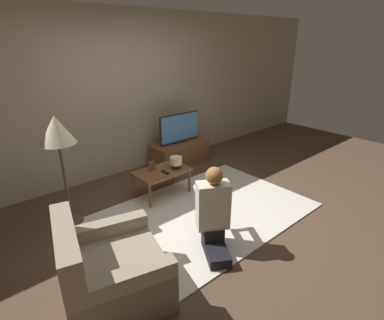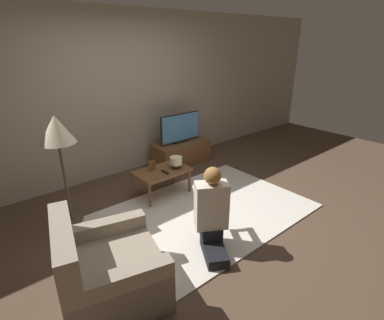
{
  "view_description": "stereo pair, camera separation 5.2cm",
  "coord_description": "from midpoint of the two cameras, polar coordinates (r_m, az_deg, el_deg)",
  "views": [
    {
      "loc": [
        -2.23,
        -2.47,
        2.14
      ],
      "look_at": [
        0.33,
        0.5,
        0.55
      ],
      "focal_mm": 28.0,
      "sensor_mm": 36.0,
      "label": 1
    },
    {
      "loc": [
        -2.19,
        -2.5,
        2.14
      ],
      "look_at": [
        0.33,
        0.5,
        0.55
      ],
      "focal_mm": 28.0,
      "sensor_mm": 36.0,
      "label": 2
    }
  ],
  "objects": [
    {
      "name": "tv_stand",
      "position": [
        5.48,
        -1.85,
        1.41
      ],
      "size": [
        1.03,
        0.49,
        0.41
      ],
      "color": "brown",
      "rests_on": "ground_plane"
    },
    {
      "name": "floor_lamp",
      "position": [
        3.68,
        -23.95,
        4.43
      ],
      "size": [
        0.4,
        0.4,
        1.36
      ],
      "color": "#4C4233",
      "rests_on": "ground_plane"
    },
    {
      "name": "coffee_table",
      "position": [
        4.32,
        -5.39,
        -2.52
      ],
      "size": [
        0.77,
        0.48,
        0.39
      ],
      "color": "brown",
      "rests_on": "ground_plane"
    },
    {
      "name": "ground_plane",
      "position": [
        3.96,
        1.37,
        -10.63
      ],
      "size": [
        10.0,
        10.0,
        0.0
      ],
      "primitive_type": "plane",
      "color": "brown"
    },
    {
      "name": "picture_frame",
      "position": [
        4.29,
        -7.29,
        -1.06
      ],
      "size": [
        0.11,
        0.01,
        0.15
      ],
      "color": "brown",
      "rests_on": "coffee_table"
    },
    {
      "name": "tv",
      "position": [
        5.34,
        -1.93,
        6.12
      ],
      "size": [
        0.84,
        0.08,
        0.52
      ],
      "color": "black",
      "rests_on": "tv_stand"
    },
    {
      "name": "table_lamp",
      "position": [
        4.33,
        -2.73,
        -0.27
      ],
      "size": [
        0.18,
        0.18,
        0.17
      ],
      "color": "#4C3823",
      "rests_on": "coffee_table"
    },
    {
      "name": "remote",
      "position": [
        4.22,
        -4.8,
        -2.3
      ],
      "size": [
        0.04,
        0.15,
        0.02
      ],
      "color": "black",
      "rests_on": "coffee_table"
    },
    {
      "name": "armchair",
      "position": [
        2.88,
        -15.32,
        -19.64
      ],
      "size": [
        1.03,
        1.06,
        0.79
      ],
      "rotation": [
        0.0,
        0.0,
        1.32
      ],
      "color": "gray",
      "rests_on": "ground_plane"
    },
    {
      "name": "wall_back",
      "position": [
        5.01,
        -13.57,
        11.86
      ],
      "size": [
        10.0,
        0.06,
        2.6
      ],
      "color": "tan",
      "rests_on": "ground_plane"
    },
    {
      "name": "rug",
      "position": [
        3.95,
        1.37,
        -10.54
      ],
      "size": [
        2.99,
        1.84,
        0.02
      ],
      "color": "silver",
      "rests_on": "ground_plane"
    },
    {
      "name": "person_kneeling",
      "position": [
        3.19,
        4.24,
        -9.6
      ],
      "size": [
        0.62,
        0.82,
        0.95
      ],
      "rotation": [
        0.0,
        0.0,
        2.61
      ],
      "color": "black",
      "rests_on": "rug"
    }
  ]
}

